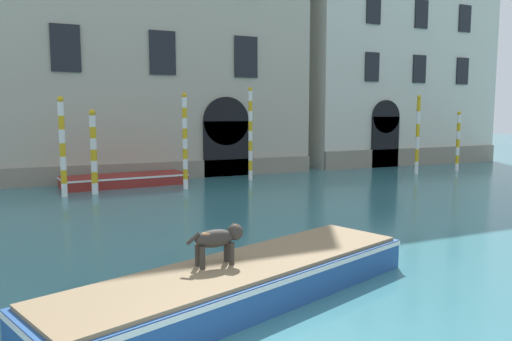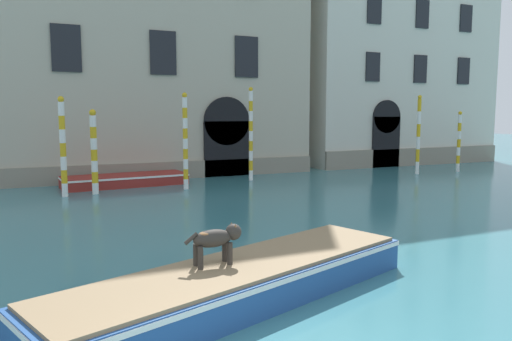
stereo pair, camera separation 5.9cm
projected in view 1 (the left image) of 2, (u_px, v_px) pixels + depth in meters
palazzo_right at (387, 41)px, 31.73m from camera, size 12.80×6.13×15.36m
boat_foreground at (242, 281)px, 8.42m from camera, size 7.29×4.00×0.64m
dog_on_deck at (219, 239)px, 8.30m from camera, size 1.02×0.34×0.68m
boat_moored_near_palazzo at (125, 180)px, 21.57m from camera, size 5.36×2.16×0.48m
mooring_pole_0 at (418, 135)px, 25.44m from camera, size 0.20×0.20×4.03m
mooring_pole_1 at (185, 141)px, 20.41m from camera, size 0.21×0.21×3.96m
mooring_pole_2 at (250, 134)px, 23.12m from camera, size 0.19×0.19×4.32m
mooring_pole_3 at (94, 152)px, 19.22m from camera, size 0.26×0.26×3.28m
mooring_pole_4 at (458, 141)px, 26.56m from camera, size 0.19×0.19×3.21m
mooring_pole_5 at (62, 146)px, 18.57m from camera, size 0.23×0.23×3.76m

